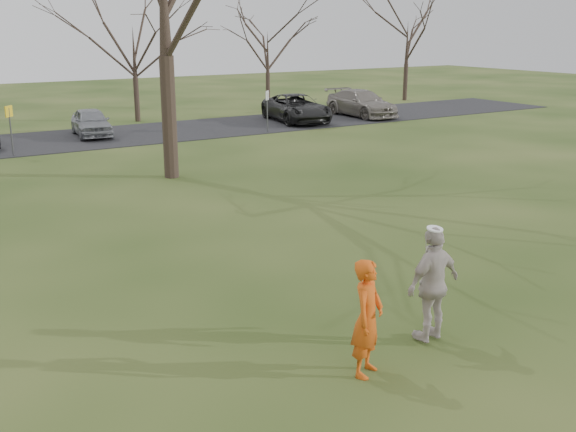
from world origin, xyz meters
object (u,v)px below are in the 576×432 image
(car_4, at_px, (91,122))
(catching_play, at_px, (433,284))
(player_defender, at_px, (368,318))
(car_6, at_px, (297,108))
(car_7, at_px, (362,103))

(car_4, bearing_deg, catching_play, -86.56)
(player_defender, height_order, catching_play, catching_play)
(car_4, height_order, catching_play, catching_play)
(player_defender, relative_size, car_4, 0.48)
(player_defender, bearing_deg, car_6, 27.68)
(car_4, distance_m, catching_play, 24.96)
(car_6, xyz_separation_m, car_7, (4.47, -0.04, 0.01))
(car_6, height_order, catching_play, catching_play)
(player_defender, xyz_separation_m, car_7, (18.69, 24.19, -0.14))
(car_6, bearing_deg, car_7, 9.03)
(player_defender, height_order, car_4, player_defender)
(car_7, relative_size, catching_play, 2.61)
(car_6, bearing_deg, catching_play, -108.23)
(car_4, distance_m, car_7, 15.57)
(car_7, height_order, catching_play, catching_play)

